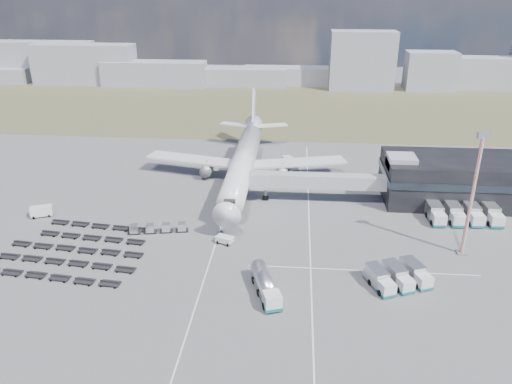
{
  "coord_description": "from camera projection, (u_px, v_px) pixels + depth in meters",
  "views": [
    {
      "loc": [
        12.67,
        -83.48,
        46.91
      ],
      "look_at": [
        4.41,
        15.58,
        4.0
      ],
      "focal_mm": 35.0,
      "sensor_mm": 36.0,
      "label": 1
    }
  ],
  "objects": [
    {
      "name": "airliner",
      "position": [
        244.0,
        160.0,
        123.46
      ],
      "size": [
        51.59,
        64.53,
        17.62
      ],
      "color": "silver",
      "rests_on": "ground"
    },
    {
      "name": "fuel_tanker",
      "position": [
        266.0,
        285.0,
        79.56
      ],
      "size": [
        5.9,
        11.06,
        3.47
      ],
      "rotation": [
        0.0,
        0.0,
        0.31
      ],
      "color": "silver",
      "rests_on": "ground"
    },
    {
      "name": "pushback_tug",
      "position": [
        225.0,
        240.0,
        95.31
      ],
      "size": [
        3.65,
        2.88,
        1.45
      ],
      "primitive_type": "cube",
      "rotation": [
        0.0,
        0.0,
        -0.39
      ],
      "color": "silver",
      "rests_on": "ground"
    },
    {
      "name": "jet_bridge",
      "position": [
        309.0,
        181.0,
        111.41
      ],
      "size": [
        30.3,
        3.8,
        7.05
      ],
      "color": "#939399",
      "rests_on": "ground"
    },
    {
      "name": "skyline",
      "position": [
        260.0,
        67.0,
        231.73
      ],
      "size": [
        318.34,
        23.03,
        25.44
      ],
      "color": "gray",
      "rests_on": "ground"
    },
    {
      "name": "grass_strip",
      "position": [
        265.0,
        107.0,
        196.58
      ],
      "size": [
        420.0,
        90.0,
        0.01
      ],
      "primitive_type": "cube",
      "color": "brown",
      "rests_on": "ground"
    },
    {
      "name": "service_trucks_near",
      "position": [
        398.0,
        276.0,
        82.31
      ],
      "size": [
        11.07,
        9.8,
        2.79
      ],
      "rotation": [
        0.0,
        0.0,
        0.38
      ],
      "color": "silver",
      "rests_on": "ground"
    },
    {
      "name": "utility_van",
      "position": [
        41.0,
        211.0,
        105.83
      ],
      "size": [
        4.79,
        3.46,
        2.33
      ],
      "primitive_type": "cube",
      "rotation": [
        0.0,
        0.0,
        0.38
      ],
      "color": "silver",
      "rests_on": "ground"
    },
    {
      "name": "uld_row",
      "position": [
        158.0,
        228.0,
        99.21
      ],
      "size": [
        12.03,
        3.75,
        1.66
      ],
      "rotation": [
        0.0,
        0.0,
        0.19
      ],
      "color": "black",
      "rests_on": "ground"
    },
    {
      "name": "lane_markings",
      "position": [
        278.0,
        237.0,
        97.93
      ],
      "size": [
        47.12,
        110.0,
        0.01
      ],
      "color": "silver",
      "rests_on": "ground"
    },
    {
      "name": "ground",
      "position": [
        226.0,
        242.0,
        95.94
      ],
      "size": [
        420.0,
        420.0,
        0.0
      ],
      "primitive_type": "plane",
      "color": "#565659",
      "rests_on": "ground"
    },
    {
      "name": "service_trucks_far",
      "position": [
        463.0,
        213.0,
        103.8
      ],
      "size": [
        14.59,
        8.49,
        3.17
      ],
      "rotation": [
        0.0,
        0.0,
        0.05
      ],
      "color": "silver",
      "rests_on": "ground"
    },
    {
      "name": "floodlight_mast",
      "position": [
        472.0,
        196.0,
        87.52
      ],
      "size": [
        2.22,
        1.79,
        23.2
      ],
      "rotation": [
        0.0,
        0.0,
        0.27
      ],
      "color": "#B1261C",
      "rests_on": "ground"
    },
    {
      "name": "terminal",
      "position": [
        451.0,
        179.0,
        112.13
      ],
      "size": [
        30.4,
        16.4,
        11.0
      ],
      "color": "black",
      "rests_on": "ground"
    },
    {
      "name": "baggage_dollies",
      "position": [
        75.0,
        250.0,
        92.44
      ],
      "size": [
        28.15,
        23.22,
        0.81
      ],
      "rotation": [
        0.0,
        0.0,
        -0.11
      ],
      "color": "black",
      "rests_on": "ground"
    },
    {
      "name": "catering_truck",
      "position": [
        290.0,
        164.0,
        131.76
      ],
      "size": [
        4.82,
        6.63,
        2.82
      ],
      "rotation": [
        0.0,
        0.0,
        0.43
      ],
      "color": "silver",
      "rests_on": "ground"
    }
  ]
}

